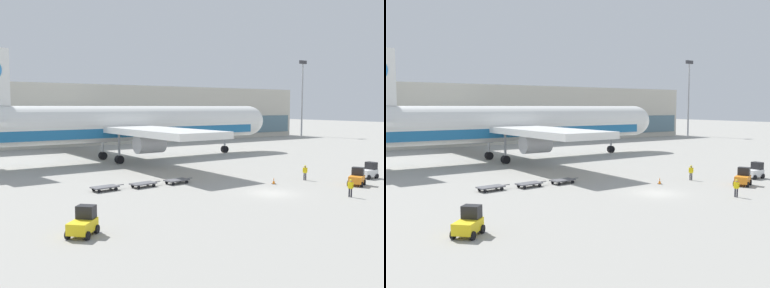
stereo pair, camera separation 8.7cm
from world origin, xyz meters
The scene contains 13 objects.
ground_plane centered at (0.00, 0.00, 0.00)m, with size 400.00×400.00×0.00m, color #9E9B93.
terminal_building centered at (21.92, 70.43, 6.99)m, with size 90.00×18.20×14.00m.
light_mast centered at (69.62, 59.05, 13.25)m, with size 2.80×0.50×22.84m.
airplane_main centered at (-0.36, 33.16, 5.84)m, with size 58.09×48.21×17.00m.
baggage_tug_foreground centered at (16.71, 0.08, 0.88)m, with size 2.47×1.65×2.00m.
baggage_tug_mid centered at (11.29, -2.12, 0.88)m, with size 2.80×2.42×2.00m.
baggage_tug_far centered at (-21.02, -3.46, 0.88)m, with size 2.71×2.75×2.00m.
baggage_dolly_lead centered at (-13.78, 10.62, 0.39)m, with size 3.76×1.78×0.48m.
baggage_dolly_second centered at (-9.44, 10.23, 0.39)m, with size 3.76×1.78×0.48m.
baggage_dolly_third centered at (-5.19, 10.06, 0.39)m, with size 3.76×1.78×0.48m.
ground_crew_near centered at (8.97, 3.46, 1.09)m, with size 0.37×0.51×1.83m.
ground_crew_far centered at (5.20, -5.72, 1.05)m, with size 0.32×0.55×1.78m.
traffic_cone_near centered at (4.00, 3.67, 0.36)m, with size 0.40×0.40×0.74m.
Camera 2 is at (-30.64, -31.80, 8.89)m, focal length 40.00 mm.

